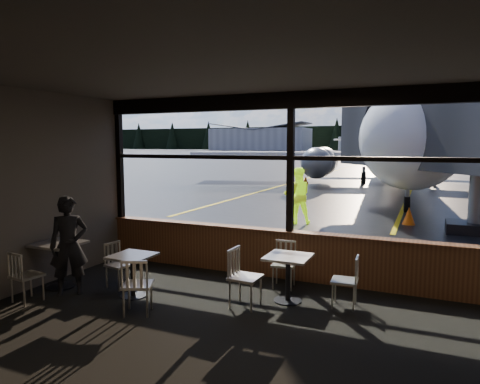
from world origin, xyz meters
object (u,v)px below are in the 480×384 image
Objects in this scene: cafe_table_left at (60,265)px; chair_near_w at (245,278)px; cafe_table_near at (288,279)px; chair_near_e at (345,281)px; chair_near_n at (284,265)px; passenger at (69,246)px; cone_wing at (306,180)px; chair_mid_w at (119,265)px; airliner at (401,103)px; chair_left_s at (27,276)px; cone_nose at (409,216)px; chair_mid_s at (138,285)px; cafe_table_mid at (133,276)px; ground_crew at (297,195)px.

chair_near_w is (3.40, 0.47, 0.06)m from cafe_table_left.
cafe_table_near is 0.74m from chair_near_w.
cafe_table_left is 0.99× the size of chair_near_e.
cafe_table_left is 0.98× the size of chair_near_n.
passenger is (-3.51, -1.15, 0.46)m from cafe_table_near.
chair_mid_w is at bearing -83.81° from cone_wing.
chair_mid_w reaches higher than cafe_table_near.
airliner is 40.48× the size of chair_mid_w.
cone_wing is (-1.38, 22.29, -0.17)m from chair_left_s.
chair_near_e is 0.88× the size of chair_near_w.
cafe_table_near is 3.72m from passenger.
chair_near_w reaches higher than cone_nose.
chair_mid_s reaches higher than cafe_table_left.
airliner is at bearing 13.50° from cone_wing.
chair_mid_w is (0.99, 0.42, -0.00)m from cafe_table_left.
cone_wing is (-2.79, 21.40, -0.10)m from cafe_table_mid.
cone_nose is at bearing 174.03° from ground_crew.
chair_mid_w is at bearing -117.35° from cone_nose.
chair_mid_w is (-3.83, -0.69, -0.01)m from chair_near_e.
passenger reaches higher than chair_near_e.
chair_near_n is at bearing -103.45° from cone_nose.
ground_crew reaches higher than chair_near_e.
cafe_table_near is at bearing 10.75° from chair_mid_s.
passenger reaches higher than cafe_table_left.
chair_near_w is at bearing -136.76° from cafe_table_near.
ground_crew reaches higher than cone_wing.
airliner is 23.76m from passenger.
cafe_table_left is at bearing 99.42° from chair_near_e.
passenger is 3.23× the size of cone_wing.
cone_nose is (4.46, 8.62, -0.13)m from chair_mid_w.
ground_crew is (-2.72, 6.73, 0.49)m from chair_near_e.
cafe_table_left is (-3.94, -0.97, 0.03)m from cafe_table_near.
chair_mid_w is 1.46× the size of cone_nose.
chair_near_n is (3.67, 1.59, 0.01)m from cafe_table_left.
airliner reaches higher than passenger.
passenger is at bearing 21.59° from chair_near_n.
passenger reaches higher than chair_near_n.
cafe_table_left is 0.96× the size of chair_left_s.
chair_left_s is (0.07, -0.74, 0.02)m from cafe_table_left.
cafe_table_near is at bearing 79.27° from ground_crew.
cafe_table_mid is at bearing 5.42° from cafe_table_left.
cafe_table_near is 1.06× the size of cafe_table_mid.
chair_near_e is 1.25m from chair_near_n.
chair_near_w is at bearing 7.79° from cafe_table_left.
chair_mid_s is at bearing 16.62° from chair_left_s.
cone_wing is (-6.75, 12.51, -0.02)m from cone_nose.
chair_mid_w is 9.70m from cone_nose.
cafe_table_left is 3.43m from chair_near_w.
chair_left_s is (-0.91, -1.16, 0.02)m from chair_mid_w.
cone_wing is at bearing 73.31° from chair_mid_s.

